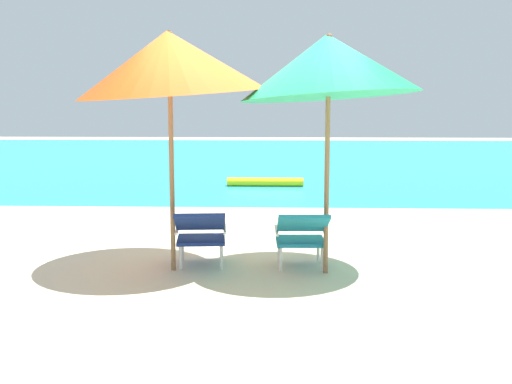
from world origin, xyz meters
name	(u,v)px	position (x,y,z in m)	size (l,w,h in m)	color
ground_plane	(264,206)	(0.00, 4.00, 0.00)	(40.00, 40.00, 0.00)	beige
ocean_band	(271,159)	(0.00, 12.80, 0.00)	(40.00, 18.00, 0.01)	#28B2B7
swim_buoy	(265,182)	(-0.04, 6.45, 0.10)	(0.18, 0.18, 1.60)	yellow
lounge_chair_left	(201,232)	(-0.57, -0.16, 0.40)	(0.62, 0.92, 0.68)	navy
lounge_chair_right	(301,233)	(0.51, -0.19, 0.40)	(0.57, 0.90, 0.68)	teal
beach_umbrella_left	(170,63)	(-0.86, -0.24, 2.18)	(2.72, 2.70, 2.58)	olive
beach_umbrella_right	(329,66)	(0.76, -0.29, 2.15)	(2.59, 2.58, 2.53)	olive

